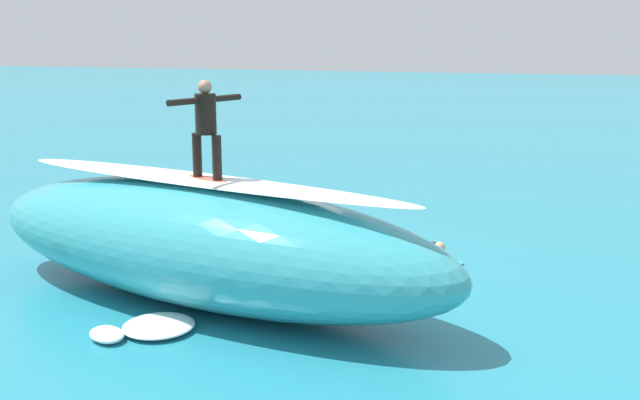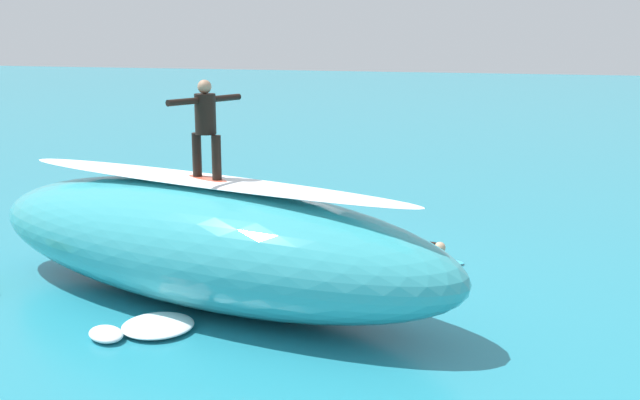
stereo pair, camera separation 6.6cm
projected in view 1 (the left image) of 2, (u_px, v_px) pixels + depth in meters
The scene contains 9 objects.
ground_plane at pixel (290, 267), 14.34m from camera, with size 120.00×120.00×0.00m, color teal.
wave_crest at pixel (205, 243), 12.37m from camera, with size 8.62×2.60×1.88m, color teal.
wave_foam_lip at pixel (203, 180), 12.17m from camera, with size 7.33×0.91×0.08m, color white.
surfboard_riding at pixel (208, 181), 12.12m from camera, with size 1.80×0.51×0.08m, color #E0563D.
surfer_riding at pixel (206, 121), 11.93m from camera, with size 0.68×1.29×1.46m.
surfboard_paddling at pixel (412, 257), 14.83m from camera, with size 1.94×0.55×0.07m, color #33B2D1.
surfer_paddling at pixel (405, 247), 14.85m from camera, with size 1.75×0.54×0.31m.
foam_patch_near at pixel (107, 334), 11.02m from camera, with size 0.64×0.44×0.15m, color white.
foam_patch_mid at pixel (159, 326), 11.34m from camera, with size 1.04×1.00×0.15m, color white.
Camera 1 is at (-4.11, 13.14, 4.22)m, focal length 45.31 mm.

